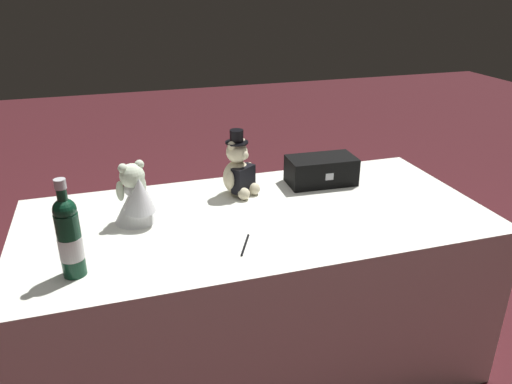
% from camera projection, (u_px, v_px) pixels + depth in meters
% --- Properties ---
extents(ground_plane, '(12.00, 12.00, 0.00)m').
position_uv_depth(ground_plane, '(256.00, 359.00, 2.27)').
color(ground_plane, '#47191E').
extents(reception_table, '(1.85, 0.86, 0.74)m').
position_uv_depth(reception_table, '(256.00, 292.00, 2.12)').
color(reception_table, white).
rests_on(reception_table, ground_plane).
extents(teddy_bear_groom, '(0.16, 0.16, 0.29)m').
position_uv_depth(teddy_bear_groom, '(239.00, 171.00, 2.12)').
color(teddy_bear_groom, beige).
rests_on(teddy_bear_groom, reception_table).
extents(teddy_bear_bride, '(0.18, 0.22, 0.24)m').
position_uv_depth(teddy_bear_bride, '(136.00, 196.00, 1.87)').
color(teddy_bear_bride, white).
rests_on(teddy_bear_bride, reception_table).
extents(champagne_bottle, '(0.08, 0.08, 0.33)m').
position_uv_depth(champagne_bottle, '(69.00, 236.00, 1.52)').
color(champagne_bottle, '#0F3A24').
rests_on(champagne_bottle, reception_table).
extents(signing_pen, '(0.07, 0.14, 0.01)m').
position_uv_depth(signing_pen, '(245.00, 244.00, 1.74)').
color(signing_pen, black).
rests_on(signing_pen, reception_table).
extents(gift_case_black, '(0.31, 0.18, 0.12)m').
position_uv_depth(gift_case_black, '(321.00, 170.00, 2.25)').
color(gift_case_black, black).
rests_on(gift_case_black, reception_table).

